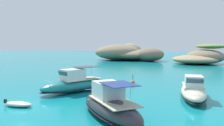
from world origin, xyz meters
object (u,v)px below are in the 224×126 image
islet_large (126,53)px  channel_buoy (133,82)px  motorboat_teal (76,84)px  dinghy_tender (19,104)px  motorboat_charcoal (110,105)px  motorboat_cream (193,91)px  islet_small (200,57)px

islet_large → channel_buoy: 56.68m
motorboat_teal → channel_buoy: (4.30, 7.44, -0.57)m
dinghy_tender → motorboat_teal: bearing=85.1°
islet_large → motorboat_charcoal: size_ratio=3.80×
islet_large → motorboat_teal: islet_large is taller
motorboat_charcoal → dinghy_tender: 8.61m
dinghy_tender → channel_buoy: (4.96, 15.09, 0.11)m
motorboat_teal → dinghy_tender: 7.71m
motorboat_charcoal → dinghy_tender: bearing=-172.6°
motorboat_charcoal → dinghy_tender: size_ratio=2.95×
channel_buoy → motorboat_cream: bearing=-30.2°
motorboat_teal → dinghy_tender: size_ratio=3.30×
islet_large → channel_buoy: (23.03, -51.74, -2.37)m
channel_buoy → dinghy_tender: bearing=-108.2°
dinghy_tender → channel_buoy: bearing=71.8°
islet_large → dinghy_tender: islet_large is taller
islet_large → motorboat_charcoal: 70.92m
channel_buoy → islet_small: bearing=83.8°
islet_small → islet_large: bearing=166.1°
motorboat_teal → channel_buoy: 8.61m
islet_large → dinghy_tender: (18.08, -66.83, -2.48)m
motorboat_teal → islet_large: bearing=107.6°
channel_buoy → motorboat_charcoal: bearing=-75.7°
dinghy_tender → channel_buoy: channel_buoy is taller
islet_large → channel_buoy: islet_large is taller
motorboat_teal → channel_buoy: size_ratio=6.40×
motorboat_teal → dinghy_tender: motorboat_teal is taller
motorboat_cream → motorboat_charcoal: (-4.94, -9.03, 0.08)m
motorboat_charcoal → motorboat_teal: (-7.87, 6.54, 0.03)m
islet_small → channel_buoy: 45.14m
islet_large → islet_small: islet_large is taller
motorboat_charcoal → motorboat_teal: bearing=140.3°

